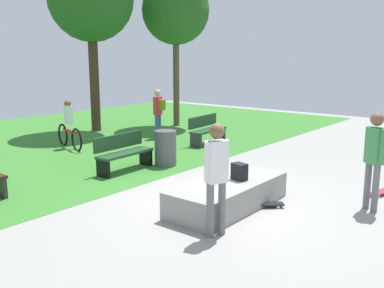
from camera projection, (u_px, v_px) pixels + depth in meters
name	position (u px, v px, depth m)	size (l,w,h in m)	color
ground_plane	(222.00, 202.00, 8.54)	(28.00, 28.00, 0.00)	gray
grass_lawn	(9.00, 148.00, 13.47)	(26.60, 11.95, 0.01)	#387A2D
concrete_ledge	(228.00, 194.00, 8.21)	(2.61, 1.08, 0.50)	gray
backpack_on_ledge	(239.00, 172.00, 8.26)	(0.28, 0.20, 0.32)	black
skater_performing_trick	(374.00, 153.00, 7.90)	(0.35, 0.38, 1.82)	slate
skater_watching	(216.00, 170.00, 6.75)	(0.41, 0.30, 1.81)	slate
skateboard_by_ledge	(263.00, 204.00, 8.23)	(0.69, 0.72, 0.08)	black
skateboard_spare	(383.00, 191.00, 9.01)	(0.82, 0.40, 0.08)	#A5262D
park_bench_far_right	(123.00, 152.00, 10.79)	(1.62, 0.53, 0.91)	#1E4223
park_bench_center_lawn	(207.00, 129.00, 14.13)	(1.63, 0.60, 0.91)	#1E4223
tree_slender_maple	(176.00, 11.00, 17.04)	(2.65, 2.65, 5.88)	brown
tree_young_birch	(91.00, 0.00, 15.70)	(3.10, 3.10, 6.39)	#42301E
trash_bin	(166.00, 148.00, 11.32)	(0.57, 0.57, 0.92)	#4C4C51
pedestrian_with_backpack	(158.00, 109.00, 15.04)	(0.41, 0.41, 1.68)	#3F5184
cyclist_on_bicycle	(69.00, 128.00, 13.46)	(0.49, 1.78, 1.52)	black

